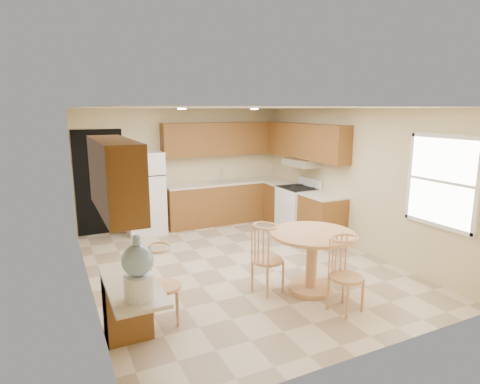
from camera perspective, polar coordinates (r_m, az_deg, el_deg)
name	(u,v)px	position (r m, az deg, el deg)	size (l,w,h in m)	color
floor	(239,265)	(6.61, -0.19, -10.32)	(5.50, 5.50, 0.00)	#CBB493
ceiling	(239,108)	(6.13, -0.20, 11.90)	(4.50, 5.50, 0.02)	white
wall_back	(184,167)	(8.78, -8.01, 3.52)	(4.50, 0.02, 2.50)	beige
wall_front	(363,240)	(4.03, 17.11, -6.55)	(4.50, 0.02, 2.50)	beige
wall_left	(85,204)	(5.67, -21.14, -1.60)	(0.02, 5.50, 2.50)	beige
wall_right	(351,179)	(7.49, 15.52, 1.82)	(0.02, 5.50, 2.50)	beige
doorway	(100,183)	(8.43, -19.32, 1.27)	(0.90, 0.02, 2.10)	black
base_cab_back	(226,203)	(8.96, -1.94, -1.51)	(2.75, 0.60, 0.87)	brown
counter_back	(226,183)	(8.87, -1.96, 1.35)	(2.75, 0.63, 0.04)	beige
base_cab_right_a	(282,203)	(8.94, 5.94, -1.60)	(0.60, 0.59, 0.87)	brown
counter_right_a	(282,183)	(8.84, 6.00, 1.27)	(0.63, 0.59, 0.04)	beige
base_cab_right_b	(322,219)	(7.78, 11.59, -3.79)	(0.60, 0.80, 0.87)	brown
counter_right_b	(323,196)	(7.67, 11.73, -0.51)	(0.63, 0.80, 0.04)	beige
upper_cab_back	(224,139)	(8.87, -2.36, 7.61)	(2.75, 0.33, 0.70)	brown
upper_cab_right	(306,141)	(8.26, 9.32, 7.17)	(0.33, 2.42, 0.70)	brown
upper_cab_left	(115,176)	(4.02, -17.39, 2.19)	(0.33, 1.40, 0.70)	brown
sink	(225,182)	(8.85, -2.10, 1.48)	(0.78, 0.44, 0.01)	silver
range_hood	(302,163)	(8.23, 8.86, 4.16)	(0.50, 0.76, 0.14)	silver
desk_pedestal	(127,305)	(4.75, -15.75, -15.22)	(0.48, 0.42, 0.72)	brown
desk_top	(132,285)	(4.25, -15.10, -12.72)	(0.50, 1.20, 0.04)	beige
window	(442,182)	(6.19, 26.81, 1.34)	(0.06, 1.12, 1.30)	white
can_light_a	(182,109)	(7.06, -8.27, 11.62)	(0.14, 0.14, 0.02)	white
can_light_b	(254,109)	(7.61, 2.04, 11.73)	(0.14, 0.14, 0.02)	white
refrigerator	(144,193)	(8.27, -13.44, -0.14)	(0.73, 0.71, 1.66)	white
stove	(298,208)	(8.36, 8.23, -2.34)	(0.65, 0.76, 1.09)	white
dining_table	(312,253)	(5.62, 10.19, -8.54)	(1.14, 1.14, 0.85)	tan
chair_table_a	(271,254)	(5.45, 4.46, -8.72)	(0.42, 0.55, 0.95)	tan
chair_table_b	(352,270)	(5.11, 15.61, -10.68)	(0.41, 0.43, 0.94)	tan
chair_desk	(166,279)	(4.78, -10.53, -12.12)	(0.41, 0.53, 0.92)	tan
water_crock	(138,271)	(3.81, -14.29, -10.81)	(0.29, 0.29, 0.60)	white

